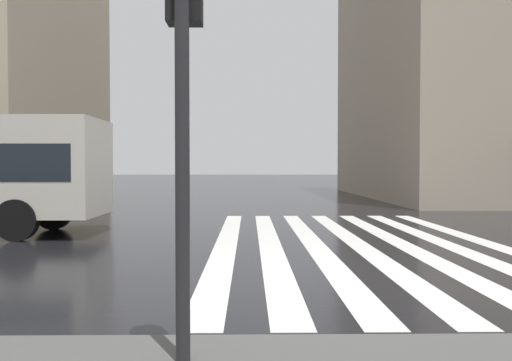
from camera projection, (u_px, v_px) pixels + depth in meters
ground_plane at (336, 281)px, 7.97m from camera, size 220.00×220.00×0.00m
zebra_crossing at (355, 242)px, 11.98m from camera, size 13.00×6.50×0.01m
traffic_signal_post at (184, 43)px, 4.32m from camera, size 0.44×0.30×3.67m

